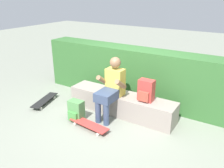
{
  "coord_description": "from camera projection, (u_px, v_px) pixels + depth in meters",
  "views": [
    {
      "loc": [
        2.06,
        -3.26,
        2.3
      ],
      "look_at": [
        -0.21,
        0.38,
        0.59
      ],
      "focal_mm": 37.39,
      "sensor_mm": 36.0,
      "label": 1
    }
  ],
  "objects": [
    {
      "name": "ground_plane",
      "position": [
        111.0,
        121.0,
        4.43
      ],
      "size": [
        24.0,
        24.0,
        0.0
      ],
      "primitive_type": "plane",
      "color": "gray"
    },
    {
      "name": "bench_main",
      "position": [
        121.0,
        104.0,
        4.66
      ],
      "size": [
        2.2,
        0.46,
        0.42
      ],
      "color": "gray",
      "rests_on": "ground"
    },
    {
      "name": "person_skater",
      "position": [
        111.0,
        87.0,
        4.38
      ],
      "size": [
        0.49,
        0.62,
        1.17
      ],
      "color": "gold",
      "rests_on": "ground"
    },
    {
      "name": "skateboard_near_person",
      "position": [
        89.0,
        124.0,
        4.18
      ],
      "size": [
        0.82,
        0.28,
        0.09
      ],
      "color": "#BC3833",
      "rests_on": "ground"
    },
    {
      "name": "skateboard_beside_bench",
      "position": [
        45.0,
        100.0,
        5.12
      ],
      "size": [
        0.41,
        0.82,
        0.09
      ],
      "color": "black",
      "rests_on": "ground"
    },
    {
      "name": "backpack_on_bench",
      "position": [
        146.0,
        91.0,
        4.24
      ],
      "size": [
        0.28,
        0.23,
        0.4
      ],
      "color": "#B23833",
      "rests_on": "bench_main"
    },
    {
      "name": "backpack_on_ground",
      "position": [
        76.0,
        111.0,
        4.41
      ],
      "size": [
        0.28,
        0.23,
        0.4
      ],
      "color": "#51894C",
      "rests_on": "ground"
    },
    {
      "name": "hedge_row",
      "position": [
        143.0,
        76.0,
        5.07
      ],
      "size": [
        4.88,
        0.53,
        1.17
      ],
      "color": "#32642E",
      "rests_on": "ground"
    }
  ]
}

